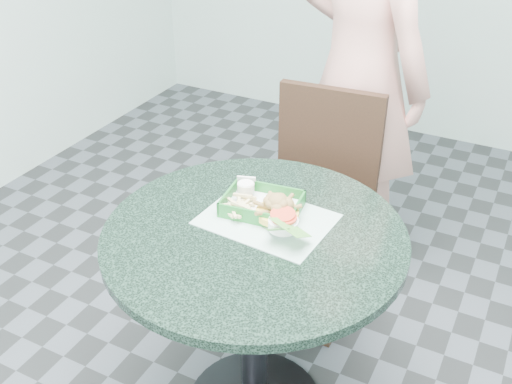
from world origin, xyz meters
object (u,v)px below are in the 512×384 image
at_px(diner_person, 364,25).
at_px(sauce_ramekin, 248,191).
at_px(dining_chair, 317,190).
at_px(food_basket, 262,212).
at_px(crab_sandwich, 275,213).
at_px(cafe_table, 255,281).

bearing_deg(diner_person, sauce_ramekin, 109.87).
bearing_deg(dining_chair, sauce_ramekin, -98.51).
height_order(dining_chair, food_basket, dining_chair).
bearing_deg(food_basket, crab_sandwich, -29.00).
bearing_deg(food_basket, sauce_ramekin, 149.57).
xyz_separation_m(cafe_table, dining_chair, (-0.06, 0.67, -0.05)).
relative_size(cafe_table, diner_person, 0.40).
bearing_deg(diner_person, dining_chair, 109.07).
height_order(food_basket, sauce_ramekin, sauce_ramekin).
distance_m(dining_chair, crab_sandwich, 0.66).
bearing_deg(sauce_ramekin, food_basket, -30.43).
relative_size(food_basket, sauce_ramekin, 4.25).
distance_m(cafe_table, crab_sandwich, 0.23).
bearing_deg(sauce_ramekin, dining_chair, 85.96).
bearing_deg(dining_chair, food_basket, -91.14).
bearing_deg(crab_sandwich, food_basket, 151.00).
relative_size(dining_chair, diner_person, 0.41).
height_order(cafe_table, diner_person, diner_person).
bearing_deg(cafe_table, sauce_ramekin, 123.59).
xyz_separation_m(crab_sandwich, sauce_ramekin, (-0.13, 0.07, -0.00)).
relative_size(diner_person, sauce_ramekin, 41.30).
bearing_deg(dining_chair, cafe_table, -89.18).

